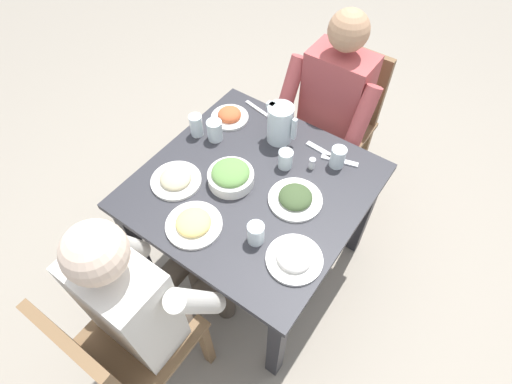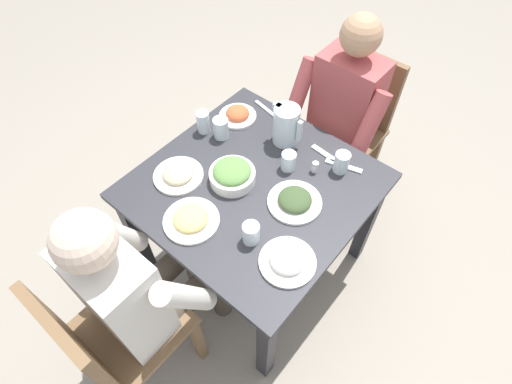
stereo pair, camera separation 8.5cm
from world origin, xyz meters
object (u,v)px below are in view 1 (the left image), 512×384
object	(u,v)px
diner_near	(152,292)
diner_far	(325,117)
dining_table	(253,199)
plate_dolmas	(295,198)
plate_rice_curry	(230,116)
water_glass_center	(196,125)
chair_near	(121,350)
water_glass_near_right	(215,130)
plate_yoghurt	(294,258)
chair_far	(339,116)
salad_bowl	(231,176)
salt_shaker	(312,163)
water_pitcher	(280,124)
water_glass_by_pitcher	(256,233)
water_glass_far_right	(338,157)
water_glass_far_left	(285,159)
plate_beans	(176,179)
plate_fries	(194,223)

from	to	relation	value
diner_near	diner_far	size ratio (longest dim) A/B	1.00
dining_table	plate_dolmas	world-z (taller)	plate_dolmas
diner_near	dining_table	bearing A→B (deg)	87.09
plate_rice_curry	water_glass_center	xyz separation A→B (m)	(-0.06, -0.18, 0.04)
plate_rice_curry	chair_near	bearing A→B (deg)	-74.23
chair_near	water_glass_near_right	xyz separation A→B (m)	(-0.28, 0.94, 0.25)
plate_yoghurt	chair_far	bearing A→B (deg)	107.34
salad_bowl	salt_shaker	xyz separation A→B (m)	(0.24, 0.27, -0.01)
water_pitcher	salt_shaker	size ratio (longest dim) A/B	3.52
chair_near	water_glass_by_pitcher	distance (m)	0.67
dining_table	water_pitcher	distance (m)	0.37
plate_rice_curry	water_glass_by_pitcher	distance (m)	0.71
chair_far	water_glass_far_right	distance (m)	0.60
plate_yoghurt	water_glass_by_pitcher	bearing A→B (deg)	-176.49
plate_dolmas	water_glass_center	xyz separation A→B (m)	(-0.60, 0.07, 0.04)
plate_rice_curry	water_glass_by_pitcher	xyz separation A→B (m)	(0.51, -0.49, 0.03)
diner_near	diner_far	world-z (taller)	same
water_glass_far_left	salt_shaker	size ratio (longest dim) A/B	1.63
plate_beans	water_glass_near_right	size ratio (longest dim) A/B	2.15
water_glass_far_right	water_glass_far_left	size ratio (longest dim) A/B	1.12
water_pitcher	water_glass_center	bearing A→B (deg)	-149.49
water_glass_far_right	plate_rice_curry	bearing A→B (deg)	-176.37
plate_rice_curry	plate_fries	xyz separation A→B (m)	(0.27, -0.59, -0.00)
water_pitcher	water_glass_near_right	distance (m)	0.31
chair_far	plate_fries	size ratio (longest dim) A/B	3.90
dining_table	water_glass_center	distance (m)	0.44
salad_bowl	water_glass_far_left	xyz separation A→B (m)	(0.14, 0.21, 0.00)
chair_far	salad_bowl	distance (m)	0.90
diner_far	water_glass_far_right	xyz separation A→B (m)	(0.22, -0.30, 0.10)
plate_rice_curry	salad_bowl	bearing A→B (deg)	-51.52
dining_table	chair_near	size ratio (longest dim) A/B	1.05
diner_far	water_glass_center	size ratio (longest dim) A/B	10.80
dining_table	water_glass_near_right	xyz separation A→B (m)	(-0.31, 0.12, 0.16)
plate_yoghurt	water_glass_near_right	size ratio (longest dim) A/B	2.13
water_glass_by_pitcher	plate_fries	bearing A→B (deg)	-159.15
dining_table	salt_shaker	size ratio (longest dim) A/B	17.40
dining_table	plate_beans	world-z (taller)	plate_beans
plate_beans	water_glass_by_pitcher	xyz separation A→B (m)	(0.45, -0.04, 0.03)
plate_fries	water_glass_by_pitcher	bearing A→B (deg)	20.85
water_glass_by_pitcher	chair_far	bearing A→B (deg)	98.19
diner_near	salad_bowl	world-z (taller)	diner_near
salad_bowl	water_glass_near_right	bearing A→B (deg)	142.85
chair_near	plate_fries	xyz separation A→B (m)	(-0.04, 0.50, 0.21)
plate_rice_curry	water_glass_far_right	xyz separation A→B (m)	(0.58, 0.04, 0.03)
plate_yoghurt	dining_table	bearing A→B (deg)	148.33
plate_fries	water_glass_near_right	distance (m)	0.50
salad_bowl	chair_near	bearing A→B (deg)	-85.98
water_glass_near_right	salt_shaker	size ratio (longest dim) A/B	1.90
plate_rice_curry	water_glass_far_left	world-z (taller)	water_glass_far_left
plate_beans	water_glass_by_pitcher	size ratio (longest dim) A/B	2.31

